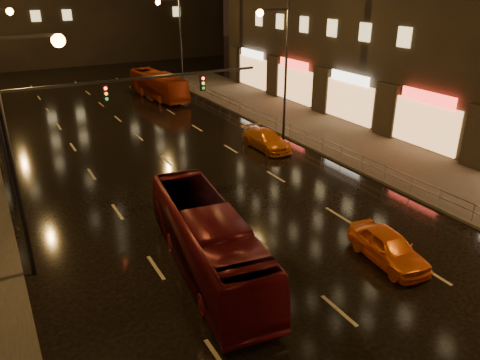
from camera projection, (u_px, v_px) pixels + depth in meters
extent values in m
plane|color=black|center=(177.00, 170.00, 30.24)|extent=(140.00, 140.00, 0.00)
cube|color=#38332D|center=(387.00, 157.00, 32.21)|extent=(7.00, 70.00, 0.15)
cylinder|color=black|center=(5.00, 149.00, 24.74)|extent=(0.22, 0.22, 6.20)
cube|color=black|center=(139.00, 78.00, 26.95)|extent=(15.20, 0.14, 0.14)
cube|color=black|center=(106.00, 93.00, 26.32)|extent=(0.32, 0.18, 0.95)
cube|color=black|center=(203.00, 83.00, 28.99)|extent=(0.32, 0.18, 0.95)
sphere|color=#FF1E19|center=(106.00, 88.00, 26.10)|extent=(0.18, 0.18, 0.18)
cylinder|color=#99999E|center=(181.00, 81.00, 53.84)|extent=(0.04, 0.04, 1.00)
cube|color=#99999E|center=(323.00, 139.00, 32.75)|extent=(0.05, 56.00, 0.05)
cube|color=#99999E|center=(322.00, 144.00, 32.90)|extent=(0.05, 56.00, 0.05)
imported|color=#590C15|center=(208.00, 240.00, 19.29)|extent=(3.71, 10.56, 2.88)
imported|color=#9D2F0F|center=(158.00, 85.00, 48.39)|extent=(3.18, 9.79, 2.68)
imported|color=orange|center=(388.00, 247.00, 20.16)|extent=(2.14, 4.33, 1.42)
imported|color=#C95F12|center=(266.00, 140.00, 33.88)|extent=(1.95, 4.64, 1.34)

